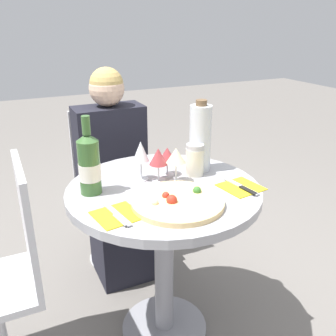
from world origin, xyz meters
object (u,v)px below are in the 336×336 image
(dining_table, at_px, (164,222))
(pizza_large, at_px, (178,202))
(seated_diner, at_px, (116,186))
(chair_behind_diner, at_px, (110,190))
(chair_empty_side, at_px, (7,281))
(tall_carafe, at_px, (200,138))
(wine_bottle, at_px, (89,164))

(dining_table, height_order, pizza_large, pizza_large)
(dining_table, distance_m, seated_diner, 0.59)
(chair_behind_diner, distance_m, seated_diner, 0.16)
(seated_diner, distance_m, chair_empty_side, 0.79)
(chair_behind_diner, relative_size, pizza_large, 2.63)
(pizza_large, bearing_deg, tall_carafe, 47.55)
(dining_table, xyz_separation_m, seated_diner, (-0.02, 0.58, -0.07))
(tall_carafe, bearing_deg, seated_diner, 117.46)
(wine_bottle, bearing_deg, seated_diner, 63.63)
(chair_empty_side, distance_m, wine_bottle, 0.56)
(dining_table, relative_size, pizza_large, 2.30)
(dining_table, bearing_deg, tall_carafe, 24.85)
(tall_carafe, bearing_deg, chair_behind_diner, 112.01)
(dining_table, bearing_deg, chair_empty_side, 172.42)
(pizza_large, height_order, wine_bottle, wine_bottle)
(wine_bottle, height_order, tall_carafe, tall_carafe)
(seated_diner, relative_size, pizza_large, 3.36)
(seated_diner, distance_m, pizza_large, 0.78)
(chair_empty_side, bearing_deg, pizza_large, -111.72)
(dining_table, bearing_deg, pizza_large, -96.31)
(dining_table, distance_m, chair_empty_side, 0.66)
(chair_empty_side, height_order, tall_carafe, tall_carafe)
(chair_behind_diner, xyz_separation_m, seated_diner, (-0.00, -0.14, 0.08))
(pizza_large, bearing_deg, wine_bottle, 137.83)
(dining_table, xyz_separation_m, pizza_large, (-0.02, -0.16, 0.17))
(chair_empty_side, xyz_separation_m, tall_carafe, (0.86, 0.02, 0.46))
(chair_empty_side, bearing_deg, dining_table, -97.58)
(seated_diner, height_order, tall_carafe, seated_diner)
(pizza_large, bearing_deg, chair_behind_diner, 90.45)
(pizza_large, height_order, tall_carafe, tall_carafe)
(seated_diner, bearing_deg, dining_table, 92.43)
(seated_diner, relative_size, chair_empty_side, 1.28)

